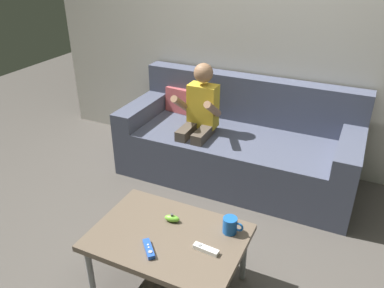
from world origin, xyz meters
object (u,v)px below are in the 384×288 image
(nunchuk_lime, at_px, (172,218))
(game_remote_white_far_corner, at_px, (206,249))
(couch, at_px, (237,145))
(coffee_table, at_px, (168,240))
(person_seated_on_couch, at_px, (198,118))
(coffee_mug, at_px, (230,225))
(game_remote_blue_near_edge, at_px, (149,249))

(nunchuk_lime, relative_size, game_remote_white_far_corner, 0.67)
(couch, height_order, coffee_table, couch)
(person_seated_on_couch, distance_m, coffee_mug, 1.21)
(nunchuk_lime, height_order, game_remote_white_far_corner, nunchuk_lime)
(couch, bearing_deg, coffee_mug, -72.73)
(game_remote_white_far_corner, height_order, coffee_mug, coffee_mug)
(couch, relative_size, nunchuk_lime, 20.27)
(game_remote_blue_near_edge, relative_size, game_remote_white_far_corner, 0.89)
(nunchuk_lime, bearing_deg, coffee_mug, 9.28)
(coffee_table, xyz_separation_m, coffee_mug, (0.30, 0.17, 0.08))
(person_seated_on_couch, height_order, game_remote_blue_near_edge, person_seated_on_couch)
(couch, xyz_separation_m, coffee_table, (0.07, -1.36, 0.07))
(couch, height_order, person_seated_on_couch, person_seated_on_couch)
(coffee_table, relative_size, coffee_mug, 7.10)
(coffee_table, distance_m, game_remote_blue_near_edge, 0.16)
(coffee_table, relative_size, nunchuk_lime, 8.76)
(person_seated_on_couch, xyz_separation_m, coffee_table, (0.35, -1.18, -0.21))
(coffee_table, height_order, game_remote_blue_near_edge, game_remote_blue_near_edge)
(couch, relative_size, person_seated_on_couch, 1.96)
(coffee_table, height_order, coffee_mug, coffee_mug)
(game_remote_white_far_corner, relative_size, coffee_mug, 1.21)
(game_remote_white_far_corner, bearing_deg, game_remote_blue_near_edge, -155.18)
(person_seated_on_couch, xyz_separation_m, coffee_mug, (0.65, -1.01, -0.12))
(nunchuk_lime, xyz_separation_m, game_remote_white_far_corner, (0.27, -0.14, -0.01))
(person_seated_on_couch, relative_size, game_remote_blue_near_edge, 7.82)
(game_remote_blue_near_edge, distance_m, coffee_mug, 0.46)
(game_remote_blue_near_edge, bearing_deg, couch, 91.38)
(couch, bearing_deg, person_seated_on_couch, -147.60)
(couch, relative_size, game_remote_blue_near_edge, 15.36)
(coffee_table, xyz_separation_m, nunchuk_lime, (-0.03, 0.11, 0.06))
(couch, relative_size, coffee_mug, 16.42)
(nunchuk_lime, bearing_deg, game_remote_blue_near_edge, -89.46)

